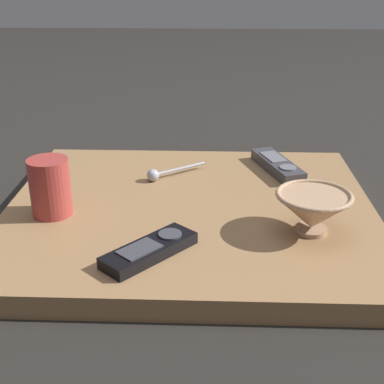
{
  "coord_description": "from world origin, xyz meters",
  "views": [
    {
      "loc": [
        0.9,
        0.04,
        0.46
      ],
      "look_at": [
        -0.01,
        0.0,
        0.06
      ],
      "focal_mm": 49.86,
      "sensor_mm": 36.0,
      "label": 1
    }
  ],
  "objects_px": {
    "tv_remote_near": "(277,165)",
    "tv_remote_far": "(150,250)",
    "teaspoon": "(159,174)",
    "coffee_mug": "(50,187)",
    "cereal_bowl": "(313,210)"
  },
  "relations": [
    {
      "from": "tv_remote_near",
      "to": "cereal_bowl",
      "type": "bearing_deg",
      "value": 5.3
    },
    {
      "from": "cereal_bowl",
      "to": "tv_remote_near",
      "type": "bearing_deg",
      "value": -174.7
    },
    {
      "from": "cereal_bowl",
      "to": "tv_remote_near",
      "type": "xyz_separation_m",
      "value": [
        -0.28,
        -0.03,
        -0.03
      ]
    },
    {
      "from": "teaspoon",
      "to": "tv_remote_far",
      "type": "distance_m",
      "value": 0.31
    },
    {
      "from": "coffee_mug",
      "to": "tv_remote_near",
      "type": "xyz_separation_m",
      "value": [
        -0.23,
        0.43,
        -0.04
      ]
    },
    {
      "from": "tv_remote_far",
      "to": "teaspoon",
      "type": "bearing_deg",
      "value": -177.26
    },
    {
      "from": "teaspoon",
      "to": "tv_remote_far",
      "type": "xyz_separation_m",
      "value": [
        0.31,
        0.01,
        -0.0
      ]
    },
    {
      "from": "tv_remote_near",
      "to": "tv_remote_far",
      "type": "height_order",
      "value": "tv_remote_near"
    },
    {
      "from": "teaspoon",
      "to": "cereal_bowl",
      "type": "bearing_deg",
      "value": 51.44
    },
    {
      "from": "coffee_mug",
      "to": "tv_remote_far",
      "type": "bearing_deg",
      "value": 53.73
    },
    {
      "from": "coffee_mug",
      "to": "teaspoon",
      "type": "relative_size",
      "value": 0.88
    },
    {
      "from": "cereal_bowl",
      "to": "coffee_mug",
      "type": "distance_m",
      "value": 0.45
    },
    {
      "from": "cereal_bowl",
      "to": "coffee_mug",
      "type": "relative_size",
      "value": 1.22
    },
    {
      "from": "teaspoon",
      "to": "tv_remote_far",
      "type": "height_order",
      "value": "teaspoon"
    },
    {
      "from": "tv_remote_far",
      "to": "coffee_mug",
      "type": "bearing_deg",
      "value": -126.27
    }
  ]
}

